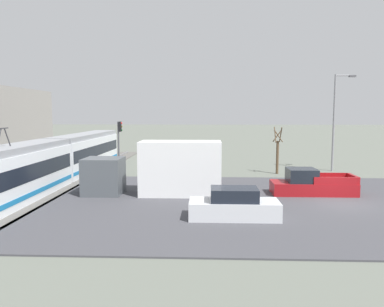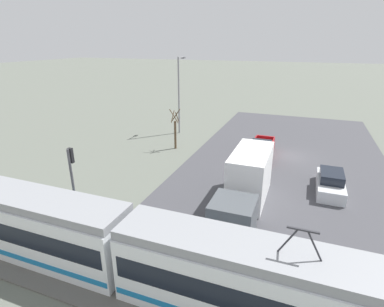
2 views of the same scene
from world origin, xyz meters
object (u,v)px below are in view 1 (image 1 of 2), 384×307
box_truck (162,170)px  street_tree (277,153)px  street_lamp_near_crossing (336,117)px  traffic_light_pole (119,139)px  light_rail_tram (56,161)px  pickup_truck (311,184)px  sedan_car_0 (234,206)px

box_truck → street_tree: bearing=-45.0°
box_truck → street_tree: (9.51, -9.51, 0.22)m
street_lamp_near_crossing → traffic_light_pole: bearing=94.1°
light_rail_tram → street_lamp_near_crossing: size_ratio=3.19×
street_tree → box_truck: bearing=135.0°
street_lamp_near_crossing → pickup_truck: bearing=154.8°
street_tree → street_lamp_near_crossing: street_lamp_near_crossing is taller
box_truck → street_lamp_near_crossing: street_lamp_near_crossing is taller
light_rail_tram → traffic_light_pole: size_ratio=6.15×
street_lamp_near_crossing → street_tree: bearing=108.6°
pickup_truck → traffic_light_pole: (9.51, 15.37, 2.38)m
pickup_truck → traffic_light_pole: 18.23m
light_rail_tram → sedan_car_0: bearing=-125.5°
pickup_truck → sedan_car_0: 8.29m
pickup_truck → box_truck: bearing=92.6°
sedan_car_0 → street_lamp_near_crossing: street_lamp_near_crossing is taller
pickup_truck → street_lamp_near_crossing: size_ratio=0.60×
light_rail_tram → pickup_truck: 19.34m
traffic_light_pole → street_tree: size_ratio=1.11×
light_rail_tram → box_truck: size_ratio=3.18×
box_truck → street_lamp_near_crossing: size_ratio=1.00×
sedan_car_0 → traffic_light_pole: size_ratio=0.98×
box_truck → street_tree: street_tree is taller
traffic_light_pole → street_tree: traffic_light_pole is taller
traffic_light_pole → street_tree: bearing=-91.8°
traffic_light_pole → street_lamp_near_crossing: 20.72m
box_truck → pickup_truck: size_ratio=1.66×
box_truck → sedan_car_0: size_ratio=1.96×
box_truck → traffic_light_pole: traffic_light_pole is taller
street_tree → traffic_light_pole: bearing=88.2°
box_truck → traffic_light_pole: size_ratio=1.93×
pickup_truck → street_tree: (9.04, 0.63, 1.22)m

